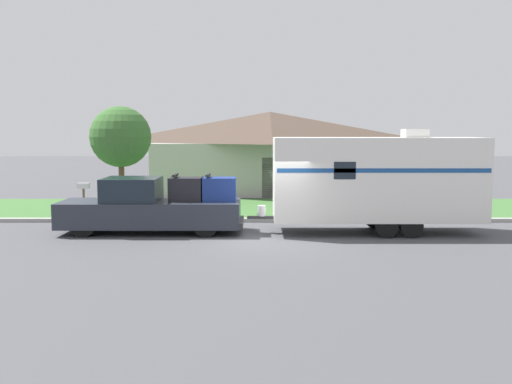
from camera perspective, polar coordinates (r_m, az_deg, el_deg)
name	(u,v)px	position (r m, az deg, el deg)	size (l,w,h in m)	color
ground_plane	(270,241)	(18.18, 1.44, -4.88)	(120.00, 120.00, 0.00)	#47474C
curb_strip	(268,220)	(21.86, 1.19, -2.82)	(80.00, 0.30, 0.14)	#999993
lawn_strip	(266,208)	(25.47, 1.01, -1.66)	(80.00, 7.00, 0.03)	#3D6B33
house_across_street	(269,150)	(32.96, 1.35, 4.21)	(13.69, 7.79, 4.55)	#B2B2A8
pickup_truck	(152,207)	(19.76, -10.34, -1.51)	(6.22, 1.97, 2.01)	black
travel_trailer	(376,179)	(19.77, 11.94, 1.30)	(7.90, 2.22, 3.53)	black
mailbox	(83,191)	(23.66, -16.92, 0.07)	(0.48, 0.20, 1.41)	brown
tree_in_yard	(120,137)	(24.66, -13.45, 5.36)	(2.56, 2.56, 4.50)	brown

